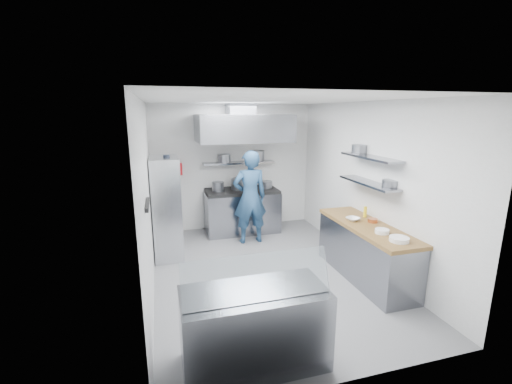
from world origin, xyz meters
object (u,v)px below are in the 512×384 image
object	(u,v)px
gas_range	(242,212)
display_case	(254,328)
chef	(250,197)
wire_rack	(167,207)

from	to	relation	value
gas_range	display_case	world-z (taller)	gas_range
chef	gas_range	bearing A→B (deg)	-90.42
chef	wire_rack	world-z (taller)	chef
chef	display_case	bearing A→B (deg)	74.83
gas_range	wire_rack	size ratio (longest dim) A/B	0.86
gas_range	chef	world-z (taller)	chef
gas_range	wire_rack	world-z (taller)	wire_rack
gas_range	wire_rack	xyz separation A→B (m)	(-1.63, -0.90, 0.48)
wire_rack	display_case	size ratio (longest dim) A/B	1.23
chef	display_case	world-z (taller)	chef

